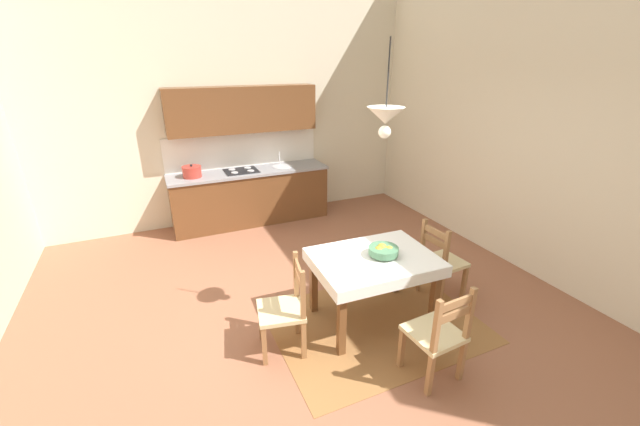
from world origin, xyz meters
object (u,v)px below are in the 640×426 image
(dining_chair_tv_side, at_px, (285,309))
(fruit_bowl, at_px, (383,251))
(kitchen_cabinetry, at_px, (248,172))
(dining_chair_window_side, at_px, (441,262))
(dining_chair_camera_side, at_px, (437,335))
(dining_table, at_px, (373,269))
(pendant_lamp, at_px, (386,117))

(dining_chair_tv_side, bearing_deg, fruit_bowl, 1.39)
(kitchen_cabinetry, height_order, dining_chair_tv_side, kitchen_cabinetry)
(dining_chair_window_side, bearing_deg, fruit_bowl, -174.01)
(kitchen_cabinetry, bearing_deg, fruit_bowl, -79.91)
(dining_chair_camera_side, relative_size, dining_chair_window_side, 1.00)
(dining_table, height_order, dining_chair_tv_side, dining_chair_tv_side)
(dining_chair_camera_side, distance_m, dining_chair_window_side, 1.31)
(dining_chair_camera_side, bearing_deg, dining_chair_window_side, 48.43)
(dining_chair_tv_side, relative_size, pendant_lamp, 1.16)
(dining_chair_tv_side, height_order, pendant_lamp, pendant_lamp)
(dining_chair_tv_side, height_order, fruit_bowl, dining_chair_tv_side)
(kitchen_cabinetry, relative_size, dining_table, 2.05)
(kitchen_cabinetry, height_order, pendant_lamp, pendant_lamp)
(dining_chair_tv_side, relative_size, dining_chair_window_side, 1.00)
(dining_chair_tv_side, xyz_separation_m, fruit_bowl, (1.06, 0.03, 0.37))
(kitchen_cabinetry, xyz_separation_m, pendant_lamp, (0.44, -3.25, 1.29))
(kitchen_cabinetry, distance_m, fruit_bowl, 3.23)
(dining_table, bearing_deg, dining_chair_tv_side, -177.18)
(kitchen_cabinetry, bearing_deg, dining_table, -81.43)
(dining_table, height_order, fruit_bowl, fruit_bowl)
(dining_chair_window_side, relative_size, pendant_lamp, 1.16)
(dining_chair_camera_side, bearing_deg, fruit_bowl, 89.40)
(dining_table, relative_size, pendant_lamp, 1.56)
(dining_chair_window_side, xyz_separation_m, fruit_bowl, (-0.86, -0.09, 0.37))
(kitchen_cabinetry, distance_m, dining_chair_window_side, 3.43)
(dining_table, bearing_deg, pendant_lamp, -108.42)
(dining_table, height_order, dining_chair_window_side, dining_chair_window_side)
(dining_table, bearing_deg, dining_chair_window_side, 4.10)
(fruit_bowl, bearing_deg, dining_chair_window_side, 5.99)
(dining_table, xyz_separation_m, dining_chair_camera_side, (0.08, -0.91, -0.17))
(dining_chair_window_side, distance_m, fruit_bowl, 0.94)
(dining_table, xyz_separation_m, dining_chair_window_side, (0.95, 0.07, -0.17))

